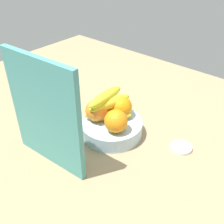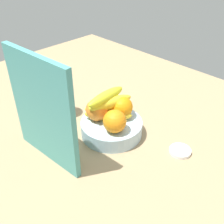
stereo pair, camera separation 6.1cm
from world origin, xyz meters
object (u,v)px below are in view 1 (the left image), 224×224
orange_front_left (116,121)px  jar_lid (181,147)px  orange_front_right (121,107)px  banana_bunch (108,105)px  cutting_board (45,114)px  thermos_tumbler (53,100)px  orange_center (97,110)px  fruit_bowl (112,127)px

orange_front_left → jar_lid: 24.29cm
orange_front_right → banana_bunch: size_ratio=0.44×
cutting_board → orange_front_right: bearing=-106.4°
banana_bunch → thermos_tumbler: size_ratio=1.14×
orange_front_left → orange_front_right: size_ratio=1.00×
cutting_board → orange_center: bearing=-97.0°
orange_front_right → thermos_tumbler: (24.16, 11.78, -1.49)cm
orange_front_right → thermos_tumbler: size_ratio=0.50×
orange_front_left → banana_bunch: bearing=-29.0°
cutting_board → jar_lid: bearing=-136.6°
banana_bunch → cutting_board: 25.23cm
fruit_bowl → orange_front_left: size_ratio=2.79×
fruit_bowl → orange_center: size_ratio=2.79×
orange_front_left → jar_lid: bearing=-147.1°
fruit_bowl → banana_bunch: 8.48cm
orange_front_left → jar_lid: size_ratio=1.09×
orange_front_left → orange_front_right: 9.12cm
cutting_board → jar_lid: cutting_board is taller
orange_front_left → jar_lid: orange_front_left is taller
orange_front_left → banana_bunch: 8.37cm
fruit_bowl → banana_bunch: size_ratio=1.23×
orange_front_right → thermos_tumbler: thermos_tumbler is taller
orange_center → thermos_tumbler: thermos_tumbler is taller
orange_front_left → thermos_tumbler: thermos_tumbler is taller
orange_front_left → fruit_bowl: bearing=-35.4°
orange_center → cutting_board: cutting_board is taller
banana_bunch → cutting_board: (3.18, 23.95, 7.27)cm
orange_center → cutting_board: 22.15cm
orange_front_left → banana_bunch: size_ratio=0.44×
fruit_bowl → banana_bunch: banana_bunch is taller
cutting_board → thermos_tumbler: bearing=-46.0°
cutting_board → orange_front_left: bearing=-121.8°
cutting_board → thermos_tumbler: 26.29cm
orange_front_right → cutting_board: size_ratio=0.22×
fruit_bowl → orange_center: orange_center is taller
cutting_board → jar_lid: size_ratio=4.90×
orange_center → thermos_tumbler: bearing=12.5°
thermos_tumbler → cutting_board: bearing=138.3°
jar_lid → fruit_bowl: bearing=21.0°
thermos_tumbler → fruit_bowl: bearing=-163.7°
orange_front_left → cutting_board: (10.41, 19.94, 8.58)cm
fruit_bowl → cutting_board: bearing=75.9°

